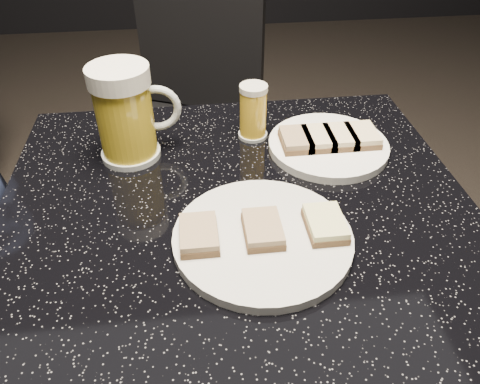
# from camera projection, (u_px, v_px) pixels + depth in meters

# --- Properties ---
(plate_large) EXTENTS (0.24, 0.24, 0.01)m
(plate_large) POSITION_uv_depth(u_px,v_px,m) (262.00, 238.00, 0.62)
(plate_large) COLOR silver
(plate_large) RESTS_ON table
(plate_small) EXTENTS (0.20, 0.20, 0.01)m
(plate_small) POSITION_uv_depth(u_px,v_px,m) (328.00, 146.00, 0.80)
(plate_small) COLOR white
(plate_small) RESTS_ON table
(table) EXTENTS (0.70, 0.70, 0.75)m
(table) POSITION_uv_depth(u_px,v_px,m) (240.00, 323.00, 0.81)
(table) COLOR black
(table) RESTS_ON floor
(beer_mug) EXTENTS (0.14, 0.10, 0.16)m
(beer_mug) POSITION_uv_depth(u_px,v_px,m) (126.00, 113.00, 0.74)
(beer_mug) COLOR silver
(beer_mug) RESTS_ON table
(beer_tumbler) EXTENTS (0.05, 0.05, 0.10)m
(beer_tumbler) POSITION_uv_depth(u_px,v_px,m) (253.00, 112.00, 0.81)
(beer_tumbler) COLOR silver
(beer_tumbler) RESTS_ON table
(chair) EXTENTS (0.51, 0.51, 0.86)m
(chair) POSITION_uv_depth(u_px,v_px,m) (190.00, 116.00, 1.41)
(chair) COLOR black
(chair) RESTS_ON floor
(canapes_on_plate_large) EXTENTS (0.22, 0.07, 0.02)m
(canapes_on_plate_large) POSITION_uv_depth(u_px,v_px,m) (263.00, 229.00, 0.61)
(canapes_on_plate_large) COLOR #4C3521
(canapes_on_plate_large) RESTS_ON plate_large
(canapes_on_plate_small) EXTENTS (0.16, 0.07, 0.02)m
(canapes_on_plate_small) POSITION_uv_depth(u_px,v_px,m) (329.00, 138.00, 0.79)
(canapes_on_plate_small) COLOR #4C3521
(canapes_on_plate_small) RESTS_ON plate_small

